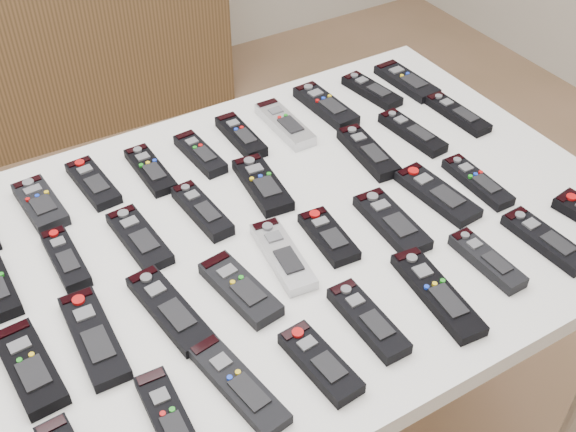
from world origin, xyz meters
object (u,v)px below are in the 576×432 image
remote_26 (477,182)px  remote_24 (392,222)px  remote_3 (150,170)px  remote_32 (437,293)px  remote_22 (283,256)px  remote_25 (437,194)px  remote_2 (93,183)px  sideboard (13,39)px  remote_8 (372,91)px  remote_21 (240,289)px  remote_29 (238,385)px  remote_11 (66,259)px  remote_12 (139,238)px  remote_1 (40,204)px  remote_28 (171,422)px  remote_4 (200,154)px  remote_6 (285,124)px  remote_17 (458,114)px  remote_31 (368,320)px  remote_9 (407,81)px  remote_33 (487,260)px  remote_5 (241,136)px  remote_13 (202,211)px  remote_30 (320,363)px  remote_19 (94,337)px  table (288,247)px  remote_18 (30,368)px  remote_16 (412,133)px  remote_34 (546,240)px  remote_15 (368,152)px  remote_23 (329,236)px

remote_26 → remote_24: bearing=-176.5°
remote_3 → remote_32: 0.63m
remote_22 → remote_25: same height
remote_2 → remote_24: 0.59m
sideboard → remote_8: size_ratio=10.14×
remote_21 → remote_2: bearing=98.0°
remote_29 → remote_32: bearing=-10.1°
remote_11 → remote_12: (0.13, -0.02, -0.00)m
remote_1 → remote_28: (0.02, -0.57, -0.00)m
remote_4 → remote_6: remote_6 is taller
remote_2 → remote_17: 0.81m
remote_17 → remote_31: bearing=-146.0°
remote_8 → remote_9: bearing=-12.0°
remote_33 → remote_24: bearing=114.8°
remote_4 → remote_31: 0.55m
remote_5 → sideboard: bearing=97.2°
remote_5 → remote_31: bearing=-96.7°
remote_13 → remote_30: remote_13 is taller
remote_4 → remote_21: (-0.11, -0.38, 0.00)m
remote_19 → table: bearing=13.5°
remote_4 → remote_18: size_ratio=0.87×
remote_8 → remote_6: bearing=176.4°
remote_17 → remote_30: remote_30 is taller
table → remote_26: remote_26 is taller
remote_4 → remote_13: 0.18m
remote_13 → remote_16: size_ratio=0.95×
remote_32 → remote_9: bearing=61.4°
remote_12 → remote_6: bearing=20.1°
remote_30 → remote_13: bearing=85.1°
remote_8 → remote_17: remote_8 is taller
remote_5 → remote_33: bearing=-70.9°
remote_2 → remote_21: 0.42m
remote_22 → table: bearing=60.4°
remote_33 → remote_34: (0.13, -0.02, -0.00)m
remote_3 → remote_4: (0.11, -0.00, 0.00)m
remote_13 → remote_15: 0.38m
remote_21 → remote_1: bearing=111.9°
remote_17 → remote_25: (-0.22, -0.20, 0.00)m
sideboard → remote_23: bearing=-83.2°
remote_2 → remote_29: 0.57m
remote_13 → remote_18: size_ratio=0.94×
remote_11 → remote_24: same height
remote_2 → remote_34: (0.64, -0.58, 0.00)m
remote_13 → remote_26: remote_13 is taller
remote_22 → remote_28: remote_28 is taller
remote_33 → remote_26: bearing=50.9°
remote_16 → remote_13: bearing=175.5°
remote_3 → remote_4: 0.11m
remote_18 → remote_29: 0.32m
remote_17 → remote_31: size_ratio=1.02×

